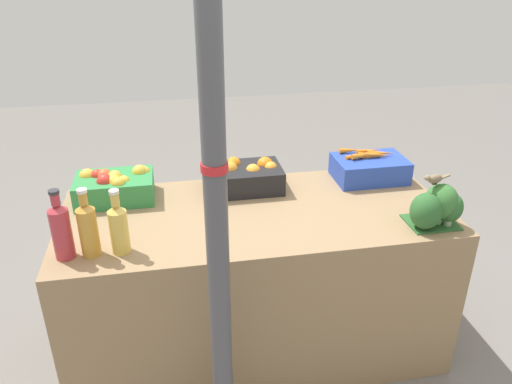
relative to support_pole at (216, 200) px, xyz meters
name	(u,v)px	position (x,y,z in m)	size (l,w,h in m)	color
ground_plane	(256,341)	(0.25, 0.59, -1.19)	(10.00, 10.00, 0.00)	slate
market_table	(256,281)	(0.25, 0.59, -0.78)	(1.83, 0.81, 0.81)	#937551
support_pole	(216,200)	(0.00, 0.00, 0.00)	(0.09, 0.09, 2.37)	#4C4C51
apple_crate	(115,186)	(-0.42, 0.85, -0.31)	(0.37, 0.25, 0.16)	#2D8442
orange_crate	(246,176)	(0.24, 0.85, -0.31)	(0.37, 0.25, 0.15)	black
carrot_crate	(369,168)	(0.91, 0.85, -0.31)	(0.37, 0.25, 0.15)	#2847B7
broccoli_pile	(437,206)	(1.01, 0.31, -0.28)	(0.24, 0.21, 0.20)	#2D602D
juice_bottle_ruby	(61,230)	(-0.58, 0.35, -0.25)	(0.08, 0.08, 0.30)	#B2333D
juice_bottle_amber	(88,228)	(-0.48, 0.35, -0.26)	(0.08, 0.08, 0.29)	gold
juice_bottle_golden	(119,227)	(-0.36, 0.35, -0.26)	(0.08, 0.08, 0.28)	gold
sparrow_bird	(434,179)	(0.98, 0.33, -0.15)	(0.14, 0.05, 0.05)	#4C3D2D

